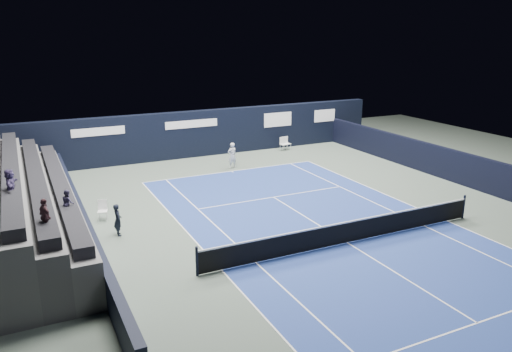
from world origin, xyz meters
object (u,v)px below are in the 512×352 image
Objects in this scene: folding_chair_back_b at (287,142)px; line_judge_chair at (103,209)px; tennis_net at (348,231)px; folding_chair_back_a at (283,141)px; tennis_player at (232,155)px.

folding_chair_back_b reaches higher than line_judge_chair.
folding_chair_back_b is 0.07× the size of tennis_net.
folding_chair_back_a is 1.04× the size of line_judge_chair.
tennis_net is (8.43, -6.99, -0.02)m from line_judge_chair.
tennis_net is at bearing -91.60° from tennis_player.
folding_chair_back_a is at bearing 47.25° from line_judge_chair.
folding_chair_back_a is 16.37m from tennis_net.
tennis_net is (-5.49, -15.42, -0.13)m from folding_chair_back_a.
folding_chair_back_b is (0.39, 0.11, -0.11)m from folding_chair_back_a.
tennis_net is at bearing -116.94° from folding_chair_back_a.
folding_chair_back_b is at bearing 8.94° from folding_chair_back_a.
line_judge_chair is 10.95m from tennis_net.
folding_chair_back_a reaches higher than line_judge_chair.
tennis_player reaches higher than line_judge_chair.
folding_chair_back_a is 0.60× the size of tennis_player.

